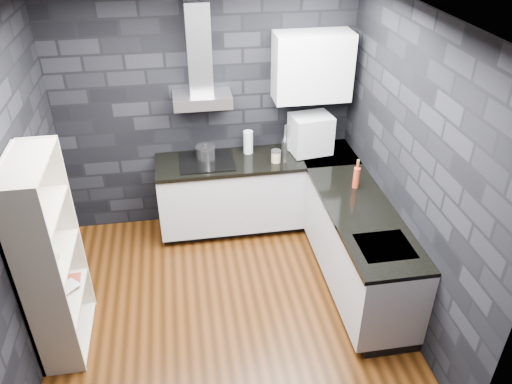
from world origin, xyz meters
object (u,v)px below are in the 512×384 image
object	(u,v)px
glass_vase	(248,142)
storage_jar	(276,157)
bookshelf	(50,260)
red_bottle	(356,178)
fruit_bowl	(48,263)
utensil_crock	(286,146)
pot	(206,153)
appliance_garage	(311,134)

from	to	relation	value
glass_vase	storage_jar	size ratio (longest dim) A/B	2.13
storage_jar	bookshelf	bearing A→B (deg)	-148.07
glass_vase	red_bottle	bearing A→B (deg)	-43.91
fruit_bowl	utensil_crock	bearing A→B (deg)	35.72
pot	storage_jar	bearing A→B (deg)	-14.78
glass_vase	appliance_garage	distance (m)	0.69
appliance_garage	fruit_bowl	world-z (taller)	appliance_garage
utensil_crock	fruit_bowl	bearing A→B (deg)	-144.28
pot	storage_jar	xyz separation A→B (m)	(0.74, -0.20, -0.01)
pot	bookshelf	world-z (taller)	bookshelf
utensil_crock	bookshelf	xyz separation A→B (m)	(-2.27, -1.55, -0.06)
red_bottle	pot	bearing A→B (deg)	149.38
pot	appliance_garage	world-z (taller)	appliance_garage
pot	utensil_crock	bearing A→B (deg)	2.37
storage_jar	red_bottle	size ratio (longest dim) A/B	0.57
appliance_garage	fruit_bowl	bearing A→B (deg)	-156.30
appliance_garage	fruit_bowl	size ratio (longest dim) A/B	2.10
utensil_crock	appliance_garage	size ratio (longest dim) A/B	0.30
storage_jar	appliance_garage	size ratio (longest dim) A/B	0.28
red_bottle	fruit_bowl	bearing A→B (deg)	-164.83
utensil_crock	appliance_garage	bearing A→B (deg)	-15.46
glass_vase	fruit_bowl	distance (m)	2.48
glass_vase	storage_jar	distance (m)	0.38
red_bottle	bookshelf	world-z (taller)	bookshelf
fruit_bowl	glass_vase	bearing A→B (deg)	41.91
appliance_garage	red_bottle	xyz separation A→B (m)	(0.26, -0.80, -0.12)
utensil_crock	fruit_bowl	distance (m)	2.79
storage_jar	appliance_garage	bearing A→B (deg)	21.13
glass_vase	bookshelf	size ratio (longest dim) A/B	0.14
pot	fruit_bowl	bearing A→B (deg)	-130.68
appliance_garage	bookshelf	xyz separation A→B (m)	(-2.52, -1.47, -0.22)
utensil_crock	bookshelf	distance (m)	2.74
glass_vase	utensil_crock	distance (m)	0.42
red_bottle	fruit_bowl	xyz separation A→B (m)	(-2.78, -0.75, -0.07)
pot	appliance_garage	xyz separation A→B (m)	(1.15, -0.03, 0.15)
utensil_crock	red_bottle	size ratio (longest dim) A/B	0.60
storage_jar	bookshelf	distance (m)	2.48
pot	glass_vase	distance (m)	0.49
storage_jar	pot	bearing A→B (deg)	165.22
pot	bookshelf	distance (m)	2.04
storage_jar	fruit_bowl	distance (m)	2.53
utensil_crock	red_bottle	bearing A→B (deg)	-59.34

